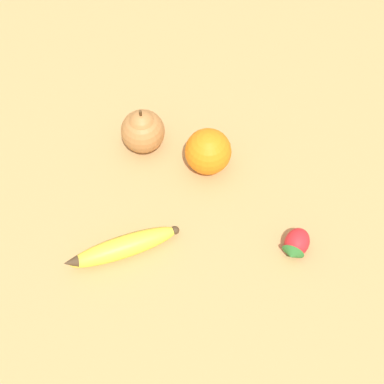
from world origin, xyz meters
TOP-DOWN VIEW (x-y plane):
  - ground_plane at (0.00, 0.00)m, footprint 3.00×3.00m
  - banana at (-0.10, -0.10)m, footprint 0.19×0.06m
  - orange at (0.08, 0.03)m, footprint 0.08×0.08m
  - pear at (-0.02, 0.10)m, footprint 0.08×0.08m
  - strawberry at (0.18, -0.16)m, footprint 0.06×0.07m

SIDE VIEW (x-z plane):
  - ground_plane at x=0.00m, z-range 0.00..0.00m
  - banana at x=-0.10m, z-range 0.00..0.04m
  - strawberry at x=0.18m, z-range 0.00..0.04m
  - orange at x=0.08m, z-range 0.00..0.08m
  - pear at x=-0.02m, z-range -0.01..0.09m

